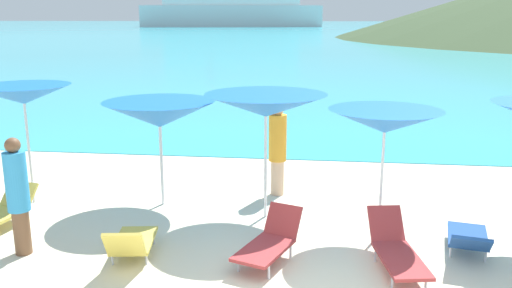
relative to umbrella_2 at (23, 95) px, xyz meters
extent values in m
cube|color=beige|center=(5.64, 6.45, -2.29)|extent=(50.00, 100.00, 0.30)
cube|color=#38B7CC|center=(5.64, 223.84, -2.13)|extent=(650.00, 440.00, 0.02)
cylinder|color=silver|center=(0.00, 0.00, -1.02)|extent=(0.05, 0.05, 2.24)
cone|color=blue|center=(0.00, 0.00, 0.00)|extent=(1.92, 1.92, 0.36)
sphere|color=silver|center=(0.00, 0.00, 0.12)|extent=(0.07, 0.07, 0.07)
cylinder|color=silver|center=(2.57, 0.22, -1.19)|extent=(0.06, 0.06, 1.91)
cone|color=blue|center=(2.57, 0.22, -0.36)|extent=(2.29, 2.29, 0.50)
sphere|color=silver|center=(2.57, 0.22, -0.20)|extent=(0.07, 0.07, 0.07)
cylinder|color=silver|center=(4.63, -0.20, -1.06)|extent=(0.05, 0.05, 2.17)
cone|color=blue|center=(4.63, -0.20, -0.07)|extent=(2.24, 2.24, 0.40)
sphere|color=silver|center=(4.63, -0.20, 0.06)|extent=(0.07, 0.07, 0.07)
cylinder|color=silver|center=(6.61, -0.87, -1.11)|extent=(0.05, 0.05, 2.06)
cone|color=blue|center=(6.61, -0.87, -0.18)|extent=(1.97, 1.97, 0.38)
sphere|color=silver|center=(6.61, -0.87, -0.06)|extent=(0.07, 0.07, 0.07)
cube|color=#D8BF4C|center=(0.17, -0.76, -1.72)|extent=(0.66, 0.47, 0.41)
cylinder|color=silver|center=(0.39, -1.09, -2.04)|extent=(0.04, 0.04, 0.21)
cube|color=#1E478C|center=(7.94, -1.20, -1.92)|extent=(0.77, 1.10, 0.05)
cube|color=#1E478C|center=(7.80, -1.90, -1.75)|extent=(0.64, 0.57, 0.38)
cylinder|color=silver|center=(8.25, -0.95, -2.05)|extent=(0.04, 0.04, 0.20)
cylinder|color=silver|center=(7.76, -0.85, -2.05)|extent=(0.04, 0.04, 0.20)
cylinder|color=silver|center=(8.10, -1.64, -2.05)|extent=(0.04, 0.04, 0.20)
cylinder|color=silver|center=(7.62, -1.54, -2.05)|extent=(0.04, 0.04, 0.20)
cube|color=#A53333|center=(4.82, -2.19, -1.89)|extent=(0.91, 1.20, 0.05)
cube|color=#A53333|center=(5.05, -1.56, -1.67)|extent=(0.62, 0.48, 0.47)
cylinder|color=silver|center=(4.48, -2.41, -2.03)|extent=(0.04, 0.04, 0.23)
cylinder|color=silver|center=(4.93, -2.58, -2.03)|extent=(0.04, 0.04, 0.23)
cylinder|color=silver|center=(4.74, -1.71, -2.03)|extent=(0.04, 0.04, 0.23)
cylinder|color=silver|center=(5.20, -1.88, -2.03)|extent=(0.04, 0.04, 0.23)
cube|color=#D8BF4C|center=(2.78, -1.98, -1.94)|extent=(0.74, 1.12, 0.05)
cube|color=#D8BF4C|center=(2.88, -2.65, -1.71)|extent=(0.61, 0.44, 0.49)
cylinder|color=silver|center=(2.97, -1.63, -2.06)|extent=(0.04, 0.04, 0.18)
cylinder|color=silver|center=(2.48, -1.71, -2.06)|extent=(0.04, 0.04, 0.18)
cylinder|color=silver|center=(3.09, -2.35, -2.06)|extent=(0.04, 0.04, 0.18)
cylinder|color=silver|center=(2.60, -2.43, -2.06)|extent=(0.04, 0.04, 0.18)
cube|color=#A53333|center=(6.77, -2.27, -1.89)|extent=(0.74, 1.28, 0.05)
cube|color=#A53333|center=(6.64, -1.49, -1.67)|extent=(0.58, 0.49, 0.48)
cylinder|color=silver|center=(6.61, -2.68, -2.03)|extent=(0.04, 0.04, 0.22)
cylinder|color=silver|center=(7.07, -2.60, -2.03)|extent=(0.04, 0.04, 0.22)
cylinder|color=silver|center=(6.47, -1.85, -2.03)|extent=(0.04, 0.04, 0.22)
cylinder|color=silver|center=(6.92, -1.77, -2.03)|extent=(0.04, 0.04, 0.22)
cylinder|color=brown|center=(1.07, -2.22, -1.79)|extent=(0.25, 0.25, 0.71)
cylinder|color=#3399D8|center=(1.07, -2.22, -0.98)|extent=(0.33, 0.33, 0.92)
sphere|color=brown|center=(1.07, -2.22, -0.42)|extent=(0.23, 0.23, 0.23)
cylinder|color=#DBAA84|center=(4.74, 1.09, -1.78)|extent=(0.27, 0.27, 0.73)
cylinder|color=orange|center=(4.74, 1.09, -0.94)|extent=(0.36, 0.36, 0.95)
sphere|color=#DBAA84|center=(4.74, 1.09, -0.37)|extent=(0.24, 0.24, 0.24)
cube|color=silver|center=(-27.64, 185.53, 1.62)|extent=(65.25, 19.51, 7.50)
camera|label=1|loc=(5.60, -9.36, 1.44)|focal=37.35mm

